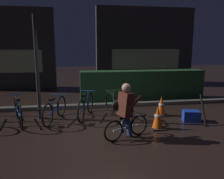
# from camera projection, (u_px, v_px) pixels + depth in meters

# --- Properties ---
(ground_plane) EXTENTS (40.00, 40.00, 0.00)m
(ground_plane) POSITION_uv_depth(u_px,v_px,m) (108.00, 130.00, 5.48)
(ground_plane) COLOR black
(sidewalk_curb) EXTENTS (12.00, 0.24, 0.12)m
(sidewalk_curb) POSITION_uv_depth(u_px,v_px,m) (99.00, 105.00, 7.61)
(sidewalk_curb) COLOR #56544F
(sidewalk_curb) RESTS_ON ground
(hedge_row) EXTENTS (4.80, 0.70, 1.14)m
(hedge_row) POSITION_uv_depth(u_px,v_px,m) (142.00, 85.00, 8.67)
(hedge_row) COLOR #214723
(hedge_row) RESTS_ON ground
(storefront_left) EXTENTS (4.00, 0.54, 3.93)m
(storefront_left) POSITION_uv_depth(u_px,v_px,m) (13.00, 49.00, 10.84)
(storefront_left) COLOR #383330
(storefront_left) RESTS_ON ground
(storefront_right) EXTENTS (5.53, 0.54, 4.22)m
(storefront_right) POSITION_uv_depth(u_px,v_px,m) (145.00, 46.00, 12.58)
(storefront_right) COLOR #383330
(storefront_right) RESTS_ON ground
(street_post) EXTENTS (0.10, 0.10, 2.87)m
(street_post) POSITION_uv_depth(u_px,v_px,m) (37.00, 69.00, 6.11)
(street_post) COLOR #2D2D33
(street_post) RESTS_ON ground
(parked_bike_left_mid) EXTENTS (0.60, 1.57, 0.76)m
(parked_bike_left_mid) POSITION_uv_depth(u_px,v_px,m) (18.00, 111.00, 5.89)
(parked_bike_left_mid) COLOR black
(parked_bike_left_mid) RESTS_ON ground
(parked_bike_center_left) EXTENTS (0.56, 1.49, 0.72)m
(parked_bike_center_left) POSITION_uv_depth(u_px,v_px,m) (55.00, 110.00, 6.08)
(parked_bike_center_left) COLOR black
(parked_bike_center_left) RESTS_ON ground
(parked_bike_center_right) EXTENTS (0.57, 1.56, 0.75)m
(parked_bike_center_right) POSITION_uv_depth(u_px,v_px,m) (86.00, 106.00, 6.43)
(parked_bike_center_right) COLOR black
(parked_bike_center_right) RESTS_ON ground
(parked_bike_right_mid) EXTENTS (0.58, 1.61, 0.77)m
(parked_bike_right_mid) POSITION_uv_depth(u_px,v_px,m) (118.00, 106.00, 6.40)
(parked_bike_right_mid) COLOR black
(parked_bike_right_mid) RESTS_ON ground
(traffic_cone_near) EXTENTS (0.36, 0.36, 0.59)m
(traffic_cone_near) POSITION_uv_depth(u_px,v_px,m) (158.00, 118.00, 5.53)
(traffic_cone_near) COLOR black
(traffic_cone_near) RESTS_ON ground
(traffic_cone_far) EXTENTS (0.36, 0.36, 0.59)m
(traffic_cone_far) POSITION_uv_depth(u_px,v_px,m) (161.00, 106.00, 6.62)
(traffic_cone_far) COLOR black
(traffic_cone_far) RESTS_ON ground
(blue_crate) EXTENTS (0.51, 0.42, 0.30)m
(blue_crate) POSITION_uv_depth(u_px,v_px,m) (191.00, 116.00, 6.12)
(blue_crate) COLOR #193DB7
(blue_crate) RESTS_ON ground
(cyclist) EXTENTS (1.10, 0.55, 1.25)m
(cyclist) POSITION_uv_depth(u_px,v_px,m) (125.00, 111.00, 4.87)
(cyclist) COLOR black
(cyclist) RESTS_ON ground
(closed_umbrella) EXTENTS (0.09, 0.45, 0.77)m
(closed_umbrella) POSITION_uv_depth(u_px,v_px,m) (203.00, 110.00, 5.86)
(closed_umbrella) COLOR black
(closed_umbrella) RESTS_ON ground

